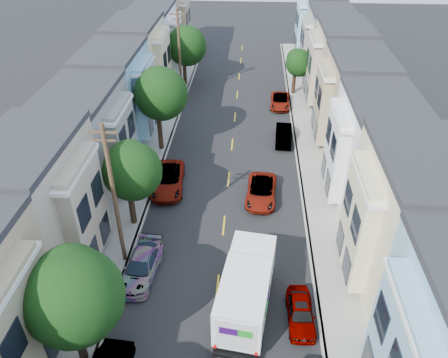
% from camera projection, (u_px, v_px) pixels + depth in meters
% --- Properties ---
extents(ground, '(160.00, 160.00, 0.00)m').
position_uv_depth(ground, '(217.00, 288.00, 27.02)').
color(ground, black).
rests_on(ground, ground).
extents(road_slab, '(12.00, 70.00, 0.02)m').
position_uv_depth(road_slab, '(230.00, 161.00, 39.41)').
color(road_slab, black).
rests_on(road_slab, ground).
extents(curb_left, '(0.30, 70.00, 0.15)m').
position_uv_depth(curb_left, '(164.00, 158.00, 39.70)').
color(curb_left, gray).
rests_on(curb_left, ground).
extents(curb_right, '(0.30, 70.00, 0.15)m').
position_uv_depth(curb_right, '(298.00, 163.00, 39.04)').
color(curb_right, gray).
rests_on(curb_right, ground).
extents(sidewalk_left, '(2.60, 70.00, 0.15)m').
position_uv_depth(sidewalk_left, '(150.00, 158.00, 39.77)').
color(sidewalk_left, gray).
rests_on(sidewalk_left, ground).
extents(sidewalk_right, '(2.60, 70.00, 0.15)m').
position_uv_depth(sidewalk_right, '(313.00, 163.00, 38.97)').
color(sidewalk_right, gray).
rests_on(sidewalk_right, ground).
extents(centerline, '(0.12, 70.00, 0.01)m').
position_uv_depth(centerline, '(230.00, 161.00, 39.41)').
color(centerline, gold).
rests_on(centerline, ground).
extents(townhouse_row_left, '(5.00, 70.00, 8.50)m').
position_uv_depth(townhouse_row_left, '(109.00, 157.00, 40.03)').
color(townhouse_row_left, white).
rests_on(townhouse_row_left, ground).
extents(townhouse_row_right, '(5.00, 70.00, 8.50)m').
position_uv_depth(townhouse_row_right, '(355.00, 165.00, 38.80)').
color(townhouse_row_right, white).
rests_on(townhouse_row_right, ground).
extents(tree_b, '(4.70, 4.70, 7.18)m').
position_uv_depth(tree_b, '(73.00, 298.00, 20.28)').
color(tree_b, black).
rests_on(tree_b, ground).
extents(tree_c, '(4.09, 4.09, 6.65)m').
position_uv_depth(tree_c, '(131.00, 172.00, 29.60)').
color(tree_c, black).
rests_on(tree_c, ground).
extents(tree_d, '(4.70, 4.70, 7.93)m').
position_uv_depth(tree_d, '(160.00, 94.00, 38.04)').
color(tree_d, black).
rests_on(tree_d, ground).
extents(tree_e, '(4.70, 4.70, 7.19)m').
position_uv_depth(tree_e, '(186.00, 46.00, 51.74)').
color(tree_e, black).
rests_on(tree_e, ground).
extents(tree_far_r, '(3.10, 3.10, 5.32)m').
position_uv_depth(tree_far_r, '(298.00, 63.00, 49.94)').
color(tree_far_r, black).
rests_on(tree_far_r, ground).
extents(utility_pole_near, '(1.60, 0.26, 10.00)m').
position_uv_depth(utility_pole_near, '(115.00, 198.00, 26.13)').
color(utility_pole_near, '#42301E').
rests_on(utility_pole_near, ground).
extents(utility_pole_far, '(1.60, 0.26, 10.00)m').
position_uv_depth(utility_pole_far, '(180.00, 56.00, 47.61)').
color(utility_pole_far, '#42301E').
rests_on(utility_pole_far, ground).
extents(fedex_truck, '(2.60, 6.75, 3.24)m').
position_uv_depth(fedex_truck, '(246.00, 289.00, 24.62)').
color(fedex_truck, white).
rests_on(fedex_truck, ground).
extents(lead_sedan, '(2.61, 5.10, 1.38)m').
position_uv_depth(lead_sedan, '(261.00, 191.00, 34.34)').
color(lead_sedan, '#242328').
rests_on(lead_sedan, ground).
extents(parked_left_c, '(2.34, 4.80, 1.40)m').
position_uv_depth(parked_left_c, '(141.00, 267.00, 27.59)').
color(parked_left_c, silver).
rests_on(parked_left_c, ground).
extents(parked_left_d, '(3.06, 5.77, 1.55)m').
position_uv_depth(parked_left_d, '(168.00, 180.00, 35.53)').
color(parked_left_d, '#50150E').
rests_on(parked_left_d, ground).
extents(parked_right_b, '(1.61, 3.96, 1.27)m').
position_uv_depth(parked_right_b, '(301.00, 313.00, 24.69)').
color(parked_right_b, white).
rests_on(parked_right_b, ground).
extents(parked_right_c, '(1.70, 4.30, 1.41)m').
position_uv_depth(parked_right_c, '(283.00, 135.00, 41.98)').
color(parked_right_c, black).
rests_on(parked_right_c, ground).
extents(parked_right_d, '(2.31, 4.62, 1.26)m').
position_uv_depth(parked_right_d, '(280.00, 101.00, 48.76)').
color(parked_right_d, black).
rests_on(parked_right_d, ground).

